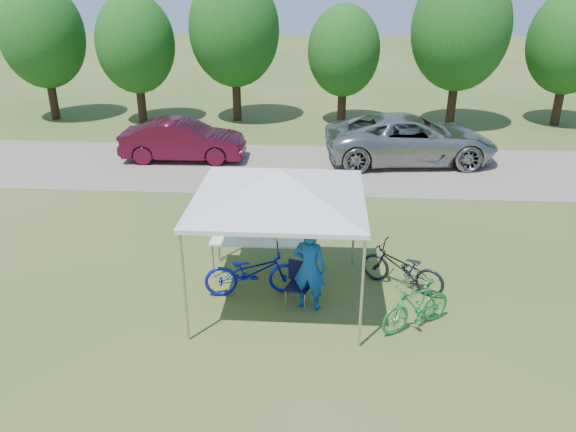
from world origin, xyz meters
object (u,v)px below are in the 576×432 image
Objects in this scene: minivan at (410,139)px; folding_chair at (299,280)px; cyclist at (309,268)px; bike_blue at (253,271)px; folding_table at (259,239)px; cooler at (249,229)px; bike_dark at (402,268)px; bike_green at (416,306)px; sedan at (183,140)px.

folding_chair is at bearing 153.95° from minivan.
cyclist is 0.89× the size of bike_blue.
folding_table is at bearing -11.14° from bike_blue.
folding_table is at bearing -0.00° from cooler.
bike_blue is at bearing -5.23° from cyclist.
cyclist reaches higher than cooler.
bike_dark is (3.19, -0.52, -0.53)m from cooler.
folding_chair is 0.56× the size of bike_green.
cyclist is 9.74m from minivan.
folding_chair is 0.21× the size of sedan.
bike_green is (3.28, -1.91, -0.54)m from cooler.
bike_dark is at bearing 165.61° from minivan.
folding_chair is 0.50× the size of cyclist.
folding_chair is 0.44× the size of bike_blue.
sedan is at bearing -177.86° from bike_green.
cooler is 0.09× the size of minivan.
minivan is at bearing 61.80° from folding_table.
folding_chair is at bearing -115.29° from bike_blue.
folding_chair is at bearing -140.83° from bike_green.
sedan is (-3.25, 7.56, -0.29)m from cooler.
bike_blue is 3.03m from bike_dark.
folding_table is 3.64m from bike_green.
cooler is 0.28× the size of bike_dark.
minivan is (1.24, 8.41, 0.34)m from bike_dark.
sedan is at bearing 133.76° from folding_chair.
folding_chair is 1.73× the size of cooler.
bike_blue is at bearing -159.69° from sedan.
folding_chair reaches higher than folding_table.
minivan is 7.69m from sedan.
sedan reaches higher than cooler.
folding_table is at bearing -35.78° from cyclist.
bike_dark is 0.31× the size of minivan.
minivan is (4.24, 8.83, 0.30)m from bike_blue.
bike_green is 9.87m from minivan.
folding_chair is 2.18m from bike_dark.
cooler is 0.26× the size of bike_blue.
bike_green is (3.09, -0.97, -0.05)m from bike_blue.
bike_blue is at bearing -139.81° from bike_green.
bike_green is 1.39m from bike_dark.
folding_table is 0.35× the size of minivan.
sedan is (-7.68, -0.33, -0.11)m from minivan.
cooler is at bearing -152.66° from bike_green.
bike_dark is 8.51m from minivan.
bike_dark is at bearing -9.95° from folding_table.
sedan is at bearing 113.26° from cooler.
sedan is at bearing 11.68° from bike_blue.
folding_table is 4.00× the size of cooler.
minivan is at bearing 140.85° from bike_green.
bike_green is at bearing -1.16° from folding_chair.
cooler is 0.32× the size of bike_green.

